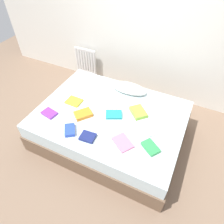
{
  "coord_description": "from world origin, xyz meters",
  "views": [
    {
      "loc": [
        0.87,
        -1.76,
        2.44
      ],
      "look_at": [
        0.0,
        0.05,
        0.48
      ],
      "focal_mm": 32.62,
      "sensor_mm": 36.0,
      "label": 1
    }
  ],
  "objects_px": {
    "textbook_white": "(153,129)",
    "textbook_orange": "(83,114)",
    "textbook_yellow": "(74,101)",
    "textbook_purple": "(49,113)",
    "textbook_lime": "(138,112)",
    "textbook_pink": "(123,142)",
    "textbook_blue": "(70,130)",
    "radiator": "(86,61)",
    "textbook_navy": "(88,137)",
    "textbook_teal": "(114,115)",
    "pillow": "(129,88)",
    "textbook_green": "(151,147)",
    "bed": "(110,126)"
  },
  "relations": [
    {
      "from": "textbook_lime",
      "to": "textbook_blue",
      "type": "distance_m",
      "value": 0.93
    },
    {
      "from": "textbook_navy",
      "to": "textbook_blue",
      "type": "bearing_deg",
      "value": 177.15
    },
    {
      "from": "bed",
      "to": "textbook_teal",
      "type": "height_order",
      "value": "textbook_teal"
    },
    {
      "from": "textbook_pink",
      "to": "textbook_yellow",
      "type": "height_order",
      "value": "textbook_yellow"
    },
    {
      "from": "radiator",
      "to": "textbook_green",
      "type": "height_order",
      "value": "radiator"
    },
    {
      "from": "textbook_pink",
      "to": "textbook_orange",
      "type": "height_order",
      "value": "textbook_orange"
    },
    {
      "from": "radiator",
      "to": "textbook_teal",
      "type": "bearing_deg",
      "value": -45.72
    },
    {
      "from": "textbook_teal",
      "to": "textbook_navy",
      "type": "distance_m",
      "value": 0.5
    },
    {
      "from": "textbook_pink",
      "to": "textbook_green",
      "type": "height_order",
      "value": "textbook_green"
    },
    {
      "from": "textbook_pink",
      "to": "textbook_lime",
      "type": "relative_size",
      "value": 1.02
    },
    {
      "from": "textbook_purple",
      "to": "textbook_blue",
      "type": "relative_size",
      "value": 1.02
    },
    {
      "from": "textbook_purple",
      "to": "textbook_yellow",
      "type": "xyz_separation_m",
      "value": [
        0.16,
        0.35,
        -0.0
      ]
    },
    {
      "from": "textbook_lime",
      "to": "radiator",
      "type": "bearing_deg",
      "value": -170.72
    },
    {
      "from": "textbook_pink",
      "to": "textbook_blue",
      "type": "xyz_separation_m",
      "value": [
        -0.66,
        -0.12,
        0.01
      ]
    },
    {
      "from": "textbook_lime",
      "to": "textbook_navy",
      "type": "height_order",
      "value": "textbook_lime"
    },
    {
      "from": "textbook_white",
      "to": "textbook_orange",
      "type": "distance_m",
      "value": 0.94
    },
    {
      "from": "textbook_purple",
      "to": "textbook_yellow",
      "type": "distance_m",
      "value": 0.39
    },
    {
      "from": "pillow",
      "to": "textbook_purple",
      "type": "distance_m",
      "value": 1.21
    },
    {
      "from": "pillow",
      "to": "textbook_blue",
      "type": "bearing_deg",
      "value": -108.0
    },
    {
      "from": "textbook_pink",
      "to": "textbook_purple",
      "type": "bearing_deg",
      "value": -146.6
    },
    {
      "from": "radiator",
      "to": "textbook_purple",
      "type": "bearing_deg",
      "value": -76.06
    },
    {
      "from": "textbook_lime",
      "to": "textbook_green",
      "type": "distance_m",
      "value": 0.58
    },
    {
      "from": "radiator",
      "to": "textbook_green",
      "type": "distance_m",
      "value": 2.35
    },
    {
      "from": "textbook_white",
      "to": "textbook_orange",
      "type": "bearing_deg",
      "value": 143.62
    },
    {
      "from": "radiator",
      "to": "textbook_teal",
      "type": "distance_m",
      "value": 1.7
    },
    {
      "from": "radiator",
      "to": "textbook_blue",
      "type": "xyz_separation_m",
      "value": [
        0.81,
        -1.71,
        0.14
      ]
    },
    {
      "from": "textbook_orange",
      "to": "textbook_yellow",
      "type": "bearing_deg",
      "value": 94.77
    },
    {
      "from": "textbook_lime",
      "to": "textbook_pink",
      "type": "bearing_deg",
      "value": -44.24
    },
    {
      "from": "textbook_yellow",
      "to": "textbook_green",
      "type": "relative_size",
      "value": 1.02
    },
    {
      "from": "radiator",
      "to": "pillow",
      "type": "xyz_separation_m",
      "value": [
        1.16,
        -0.64,
        0.17
      ]
    },
    {
      "from": "bed",
      "to": "textbook_blue",
      "type": "bearing_deg",
      "value": -121.67
    },
    {
      "from": "textbook_teal",
      "to": "textbook_lime",
      "type": "xyz_separation_m",
      "value": [
        0.28,
        0.18,
        0.01
      ]
    },
    {
      "from": "textbook_yellow",
      "to": "textbook_orange",
      "type": "relative_size",
      "value": 0.94
    },
    {
      "from": "textbook_white",
      "to": "textbook_navy",
      "type": "relative_size",
      "value": 1.07
    },
    {
      "from": "radiator",
      "to": "textbook_blue",
      "type": "height_order",
      "value": "radiator"
    },
    {
      "from": "pillow",
      "to": "textbook_white",
      "type": "height_order",
      "value": "pillow"
    },
    {
      "from": "textbook_white",
      "to": "textbook_teal",
      "type": "height_order",
      "value": "textbook_teal"
    },
    {
      "from": "textbook_white",
      "to": "textbook_orange",
      "type": "relative_size",
      "value": 0.85
    },
    {
      "from": "textbook_orange",
      "to": "textbook_navy",
      "type": "bearing_deg",
      "value": -101.93
    },
    {
      "from": "textbook_lime",
      "to": "textbook_yellow",
      "type": "bearing_deg",
      "value": -124.08
    },
    {
      "from": "radiator",
      "to": "textbook_lime",
      "type": "xyz_separation_m",
      "value": [
        1.47,
        -1.04,
        0.15
      ]
    },
    {
      "from": "textbook_yellow",
      "to": "textbook_blue",
      "type": "bearing_deg",
      "value": -60.43
    },
    {
      "from": "radiator",
      "to": "textbook_navy",
      "type": "height_order",
      "value": "radiator"
    },
    {
      "from": "radiator",
      "to": "textbook_pink",
      "type": "xyz_separation_m",
      "value": [
        1.48,
        -1.59,
        0.13
      ]
    },
    {
      "from": "textbook_white",
      "to": "textbook_pink",
      "type": "distance_m",
      "value": 0.44
    },
    {
      "from": "textbook_white",
      "to": "textbook_lime",
      "type": "relative_size",
      "value": 0.79
    },
    {
      "from": "textbook_teal",
      "to": "textbook_orange",
      "type": "xyz_separation_m",
      "value": [
        -0.37,
        -0.18,
        0.01
      ]
    },
    {
      "from": "textbook_navy",
      "to": "textbook_orange",
      "type": "distance_m",
      "value": 0.39
    },
    {
      "from": "radiator",
      "to": "textbook_yellow",
      "type": "height_order",
      "value": "radiator"
    },
    {
      "from": "pillow",
      "to": "textbook_teal",
      "type": "relative_size",
      "value": 2.65
    }
  ]
}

